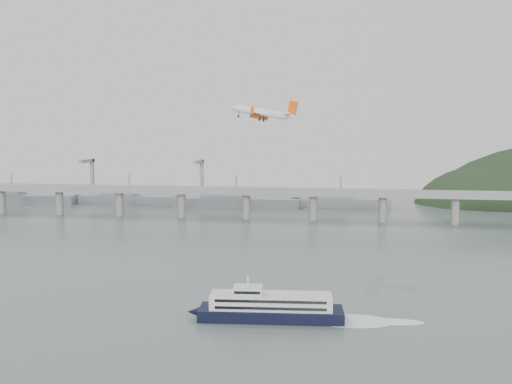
# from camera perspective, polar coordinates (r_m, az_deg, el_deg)

# --- Properties ---
(ground) EXTENTS (900.00, 900.00, 0.00)m
(ground) POSITION_cam_1_polar(r_m,az_deg,el_deg) (209.53, -2.36, -11.43)
(ground) COLOR #566361
(ground) RESTS_ON ground
(bridge) EXTENTS (800.00, 22.00, 23.90)m
(bridge) POSITION_cam_1_polar(r_m,az_deg,el_deg) (400.62, 3.02, -0.45)
(bridge) COLOR gray
(bridge) RESTS_ON ground
(distant_fleet) EXTENTS (453.00, 60.90, 40.00)m
(distant_fleet) POSITION_cam_1_polar(r_m,az_deg,el_deg) (503.59, -13.94, -0.60)
(distant_fleet) COLOR gray
(distant_fleet) RESTS_ON ground
(ferry) EXTENTS (81.10, 18.53, 15.29)m
(ferry) POSITION_cam_1_polar(r_m,az_deg,el_deg) (189.23, 1.58, -12.05)
(ferry) COLOR black
(ferry) RESTS_ON ground
(airliner) EXTENTS (35.21, 32.54, 9.67)m
(airliner) POSITION_cam_1_polar(r_m,az_deg,el_deg) (260.03, 0.69, 8.34)
(airliner) COLOR white
(airliner) RESTS_ON ground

